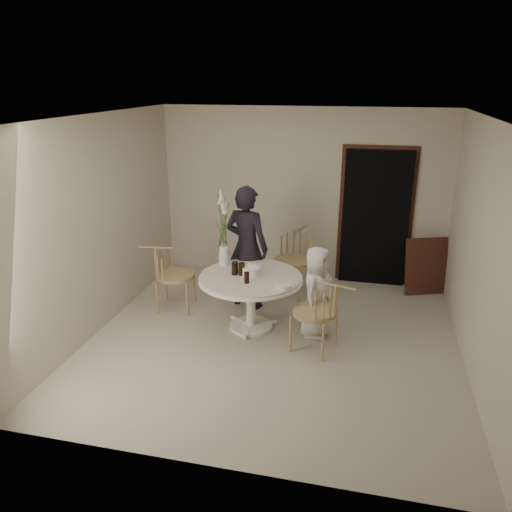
% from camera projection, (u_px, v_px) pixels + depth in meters
% --- Properties ---
extents(ground, '(4.50, 4.50, 0.00)m').
position_uv_depth(ground, '(273.00, 339.00, 6.26)').
color(ground, beige).
rests_on(ground, ground).
extents(room_shell, '(4.50, 4.50, 4.50)m').
position_uv_depth(room_shell, '(275.00, 214.00, 5.71)').
color(room_shell, silver).
rests_on(room_shell, ground).
extents(doorway, '(1.00, 0.10, 2.10)m').
position_uv_depth(doorway, '(375.00, 219.00, 7.67)').
color(doorway, black).
rests_on(doorway, ground).
extents(door_trim, '(1.12, 0.03, 2.22)m').
position_uv_depth(door_trim, '(375.00, 214.00, 7.68)').
color(door_trim, '#53301C').
rests_on(door_trim, ground).
extents(table, '(1.33, 1.33, 0.73)m').
position_uv_depth(table, '(251.00, 284.00, 6.36)').
color(table, white).
rests_on(table, ground).
extents(picture_frame, '(0.67, 0.41, 0.85)m').
position_uv_depth(picture_frame, '(426.00, 266.00, 7.49)').
color(picture_frame, '#53301C').
rests_on(picture_frame, ground).
extents(chair_far, '(0.63, 0.67, 0.97)m').
position_uv_depth(chair_far, '(296.00, 252.00, 7.50)').
color(chair_far, tan).
rests_on(chair_far, ground).
extents(chair_right, '(0.62, 0.59, 0.90)m').
position_uv_depth(chair_right, '(325.00, 307.00, 5.80)').
color(chair_right, tan).
rests_on(chair_right, ground).
extents(chair_left, '(0.59, 0.55, 0.92)m').
position_uv_depth(chair_left, '(166.00, 269.00, 6.92)').
color(chair_left, tan).
rests_on(chair_left, ground).
extents(girl, '(0.72, 0.57, 1.75)m').
position_uv_depth(girl, '(247.00, 247.00, 6.93)').
color(girl, black).
rests_on(girl, ground).
extents(boy, '(0.50, 0.65, 1.18)m').
position_uv_depth(boy, '(317.00, 292.00, 6.18)').
color(boy, silver).
rests_on(boy, ground).
extents(birthday_cake, '(0.23, 0.23, 0.16)m').
position_uv_depth(birthday_cake, '(251.00, 271.00, 6.32)').
color(birthday_cake, white).
rests_on(birthday_cake, table).
extents(cola_tumbler_a, '(0.08, 0.08, 0.16)m').
position_uv_depth(cola_tumbler_a, '(235.00, 269.00, 6.33)').
color(cola_tumbler_a, black).
rests_on(cola_tumbler_a, table).
extents(cola_tumbler_b, '(0.08, 0.08, 0.14)m').
position_uv_depth(cola_tumbler_b, '(247.00, 278.00, 6.07)').
color(cola_tumbler_b, black).
rests_on(cola_tumbler_b, table).
extents(cola_tumbler_c, '(0.09, 0.09, 0.15)m').
position_uv_depth(cola_tumbler_c, '(236.00, 267.00, 6.41)').
color(cola_tumbler_c, black).
rests_on(cola_tumbler_c, table).
extents(cola_tumbler_d, '(0.09, 0.09, 0.16)m').
position_uv_depth(cola_tumbler_d, '(242.00, 269.00, 6.32)').
color(cola_tumbler_d, black).
rests_on(cola_tumbler_d, table).
extents(plate_stack, '(0.22, 0.22, 0.05)m').
position_uv_depth(plate_stack, '(283.00, 286.00, 5.95)').
color(plate_stack, white).
rests_on(plate_stack, table).
extents(flower_vase, '(0.14, 0.14, 1.06)m').
position_uv_depth(flower_vase, '(223.00, 233.00, 6.56)').
color(flower_vase, white).
rests_on(flower_vase, table).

